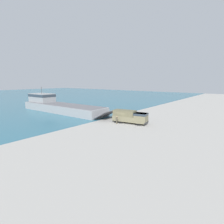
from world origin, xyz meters
name	(u,v)px	position (x,y,z in m)	size (l,w,h in m)	color
ground_plane	(122,123)	(0.00, 0.00, 0.00)	(240.00, 240.00, 0.00)	gray
landing_craft	(57,105)	(-0.10, 26.16, 1.90)	(8.63, 36.66, 7.76)	gray
military_truck	(130,117)	(0.61, -1.85, 1.60)	(3.97, 8.48, 3.00)	#6B664C
soldier_on_ramp	(117,119)	(-1.89, 0.10, 1.06)	(0.26, 0.45, 1.81)	#4C4738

